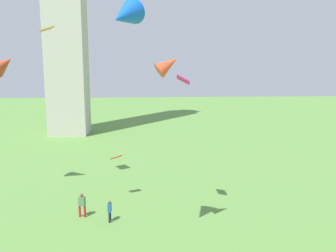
{
  "coord_description": "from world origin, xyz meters",
  "views": [
    {
      "loc": [
        -0.32,
        -4.19,
        10.9
      ],
      "look_at": [
        1.04,
        16.0,
        7.44
      ],
      "focal_mm": 37.56,
      "sensor_mm": 36.0,
      "label": 1
    }
  ],
  "objects_px": {
    "kite_flying_2": "(125,16)",
    "person_0": "(110,210)",
    "kite_flying_5": "(168,65)",
    "kite_flying_1": "(183,80)",
    "kite_flying_4": "(116,157)",
    "person_4": "(82,204)",
    "kite_flying_3": "(3,65)",
    "kite_flying_6": "(47,29)"
  },
  "relations": [
    {
      "from": "kite_flying_1",
      "to": "kite_flying_2",
      "type": "height_order",
      "value": "kite_flying_2"
    },
    {
      "from": "kite_flying_5",
      "to": "kite_flying_6",
      "type": "relative_size",
      "value": 0.92
    },
    {
      "from": "person_0",
      "to": "kite_flying_1",
      "type": "relative_size",
      "value": 1.0
    },
    {
      "from": "person_4",
      "to": "kite_flying_2",
      "type": "relative_size",
      "value": 0.7
    },
    {
      "from": "kite_flying_1",
      "to": "kite_flying_3",
      "type": "relative_size",
      "value": 0.57
    },
    {
      "from": "kite_flying_2",
      "to": "person_0",
      "type": "bearing_deg",
      "value": 135.35
    },
    {
      "from": "kite_flying_4",
      "to": "kite_flying_6",
      "type": "height_order",
      "value": "kite_flying_6"
    },
    {
      "from": "kite_flying_1",
      "to": "kite_flying_6",
      "type": "height_order",
      "value": "kite_flying_6"
    },
    {
      "from": "kite_flying_4",
      "to": "kite_flying_5",
      "type": "distance_m",
      "value": 11.71
    },
    {
      "from": "kite_flying_2",
      "to": "kite_flying_4",
      "type": "bearing_deg",
      "value": 127.0
    },
    {
      "from": "person_0",
      "to": "kite_flying_4",
      "type": "xyz_separation_m",
      "value": [
        0.21,
        4.39,
        2.66
      ]
    },
    {
      "from": "person_4",
      "to": "kite_flying_5",
      "type": "height_order",
      "value": "kite_flying_5"
    },
    {
      "from": "kite_flying_6",
      "to": "kite_flying_5",
      "type": "bearing_deg",
      "value": -164.41
    },
    {
      "from": "kite_flying_1",
      "to": "kite_flying_6",
      "type": "xyz_separation_m",
      "value": [
        -10.66,
        6.44,
        3.92
      ]
    },
    {
      "from": "kite_flying_4",
      "to": "person_4",
      "type": "bearing_deg",
      "value": -143.9
    },
    {
      "from": "person_0",
      "to": "kite_flying_1",
      "type": "bearing_deg",
      "value": -81.64
    },
    {
      "from": "kite_flying_2",
      "to": "kite_flying_1",
      "type": "bearing_deg",
      "value": 87.26
    },
    {
      "from": "kite_flying_2",
      "to": "kite_flying_4",
      "type": "relative_size",
      "value": 2.48
    },
    {
      "from": "kite_flying_1",
      "to": "kite_flying_2",
      "type": "bearing_deg",
      "value": 154.4
    },
    {
      "from": "kite_flying_5",
      "to": "kite_flying_3",
      "type": "bearing_deg",
      "value": 42.03
    },
    {
      "from": "person_4",
      "to": "kite_flying_2",
      "type": "bearing_deg",
      "value": -45.24
    },
    {
      "from": "person_0",
      "to": "kite_flying_6",
      "type": "distance_m",
      "value": 15.68
    },
    {
      "from": "kite_flying_5",
      "to": "kite_flying_6",
      "type": "distance_m",
      "value": 14.52
    },
    {
      "from": "kite_flying_3",
      "to": "person_4",
      "type": "bearing_deg",
      "value": -99.31
    },
    {
      "from": "kite_flying_2",
      "to": "kite_flying_3",
      "type": "distance_m",
      "value": 15.57
    },
    {
      "from": "person_0",
      "to": "person_4",
      "type": "distance_m",
      "value": 2.29
    },
    {
      "from": "kite_flying_3",
      "to": "kite_flying_5",
      "type": "relative_size",
      "value": 1.63
    },
    {
      "from": "kite_flying_1",
      "to": "kite_flying_6",
      "type": "distance_m",
      "value": 13.06
    },
    {
      "from": "kite_flying_3",
      "to": "kite_flying_6",
      "type": "xyz_separation_m",
      "value": [
        3.34,
        0.95,
        2.87
      ]
    },
    {
      "from": "kite_flying_5",
      "to": "kite_flying_1",
      "type": "bearing_deg",
      "value": -27.53
    },
    {
      "from": "person_0",
      "to": "kite_flying_4",
      "type": "relative_size",
      "value": 1.51
    },
    {
      "from": "kite_flying_3",
      "to": "kite_flying_5",
      "type": "xyz_separation_m",
      "value": [
        12.66,
        -9.8,
        -0.05
      ]
    },
    {
      "from": "person_4",
      "to": "kite_flying_5",
      "type": "bearing_deg",
      "value": -24.37
    },
    {
      "from": "kite_flying_3",
      "to": "kite_flying_1",
      "type": "bearing_deg",
      "value": -84.19
    },
    {
      "from": "kite_flying_2",
      "to": "kite_flying_4",
      "type": "xyz_separation_m",
      "value": [
        -1.4,
        9.83,
        -9.82
      ]
    },
    {
      "from": "kite_flying_4",
      "to": "kite_flying_6",
      "type": "bearing_deg",
      "value": 136.14
    },
    {
      "from": "kite_flying_4",
      "to": "kite_flying_6",
      "type": "relative_size",
      "value": 0.57
    },
    {
      "from": "kite_flying_1",
      "to": "kite_flying_2",
      "type": "relative_size",
      "value": 0.61
    },
    {
      "from": "kite_flying_4",
      "to": "kite_flying_6",
      "type": "distance_m",
      "value": 12.04
    },
    {
      "from": "kite_flying_4",
      "to": "kite_flying_3",
      "type": "bearing_deg",
      "value": 150.08
    },
    {
      "from": "kite_flying_3",
      "to": "person_0",
      "type": "bearing_deg",
      "value": -96.67
    },
    {
      "from": "person_0",
      "to": "kite_flying_1",
      "type": "distance_m",
      "value": 10.48
    }
  ]
}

